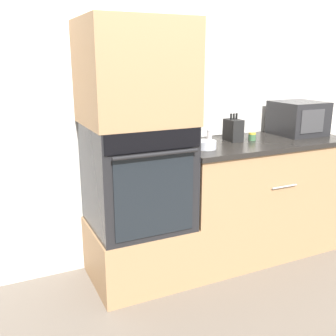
{
  "coord_description": "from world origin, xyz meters",
  "views": [
    {
      "loc": [
        -1.23,
        -2.09,
        1.53
      ],
      "look_at": [
        -0.14,
        0.21,
        0.83
      ],
      "focal_mm": 42.0,
      "sensor_mm": 36.0,
      "label": 1
    }
  ],
  "objects_px": {
    "bowl": "(206,145)",
    "knife_block": "(233,130)",
    "wall_oven": "(137,176)",
    "condiment_jar_far": "(209,134)",
    "condiment_jar_near": "(184,137)",
    "condiment_jar_mid": "(252,137)",
    "microwave": "(298,118)"
  },
  "relations": [
    {
      "from": "microwave",
      "to": "knife_block",
      "type": "distance_m",
      "value": 0.64
    },
    {
      "from": "bowl",
      "to": "microwave",
      "type": "bearing_deg",
      "value": 9.16
    },
    {
      "from": "condiment_jar_mid",
      "to": "condiment_jar_far",
      "type": "bearing_deg",
      "value": 143.91
    },
    {
      "from": "bowl",
      "to": "condiment_jar_near",
      "type": "bearing_deg",
      "value": 96.11
    },
    {
      "from": "microwave",
      "to": "condiment_jar_near",
      "type": "height_order",
      "value": "microwave"
    },
    {
      "from": "condiment_jar_near",
      "to": "wall_oven",
      "type": "bearing_deg",
      "value": -156.52
    },
    {
      "from": "microwave",
      "to": "condiment_jar_far",
      "type": "bearing_deg",
      "value": 169.33
    },
    {
      "from": "wall_oven",
      "to": "knife_block",
      "type": "relative_size",
      "value": 3.38
    },
    {
      "from": "bowl",
      "to": "condiment_jar_far",
      "type": "distance_m",
      "value": 0.36
    },
    {
      "from": "microwave",
      "to": "knife_block",
      "type": "xyz_separation_m",
      "value": [
        -0.64,
        -0.0,
        -0.05
      ]
    },
    {
      "from": "knife_block",
      "to": "microwave",
      "type": "bearing_deg",
      "value": 0.09
    },
    {
      "from": "wall_oven",
      "to": "condiment_jar_far",
      "type": "height_order",
      "value": "wall_oven"
    },
    {
      "from": "microwave",
      "to": "knife_block",
      "type": "relative_size",
      "value": 1.8
    },
    {
      "from": "bowl",
      "to": "condiment_jar_mid",
      "type": "relative_size",
      "value": 2.36
    },
    {
      "from": "wall_oven",
      "to": "condiment_jar_near",
      "type": "bearing_deg",
      "value": 23.48
    },
    {
      "from": "microwave",
      "to": "condiment_jar_mid",
      "type": "distance_m",
      "value": 0.51
    },
    {
      "from": "wall_oven",
      "to": "microwave",
      "type": "xyz_separation_m",
      "value": [
        1.45,
        0.07,
        0.29
      ]
    },
    {
      "from": "condiment_jar_mid",
      "to": "wall_oven",
      "type": "bearing_deg",
      "value": -178.73
    },
    {
      "from": "condiment_jar_mid",
      "to": "condiment_jar_far",
      "type": "distance_m",
      "value": 0.33
    },
    {
      "from": "wall_oven",
      "to": "knife_block",
      "type": "xyz_separation_m",
      "value": [
        0.81,
        0.07,
        0.24
      ]
    },
    {
      "from": "knife_block",
      "to": "bowl",
      "type": "bearing_deg",
      "value": -154.82
    },
    {
      "from": "condiment_jar_mid",
      "to": "microwave",
      "type": "bearing_deg",
      "value": 5.81
    },
    {
      "from": "bowl",
      "to": "knife_block",
      "type": "bearing_deg",
      "value": 25.18
    },
    {
      "from": "microwave",
      "to": "condiment_jar_mid",
      "type": "height_order",
      "value": "microwave"
    },
    {
      "from": "condiment_jar_far",
      "to": "condiment_jar_near",
      "type": "bearing_deg",
      "value": -175.63
    },
    {
      "from": "wall_oven",
      "to": "bowl",
      "type": "xyz_separation_m",
      "value": [
        0.48,
        -0.08,
        0.18
      ]
    },
    {
      "from": "knife_block",
      "to": "condiment_jar_near",
      "type": "relative_size",
      "value": 2.91
    },
    {
      "from": "condiment_jar_near",
      "to": "condiment_jar_far",
      "type": "relative_size",
      "value": 1.03
    },
    {
      "from": "microwave",
      "to": "condiment_jar_near",
      "type": "bearing_deg",
      "value": 172.85
    },
    {
      "from": "knife_block",
      "to": "bowl",
      "type": "xyz_separation_m",
      "value": [
        -0.33,
        -0.15,
        -0.05
      ]
    },
    {
      "from": "condiment_jar_near",
      "to": "condiment_jar_mid",
      "type": "xyz_separation_m",
      "value": [
        0.5,
        -0.18,
        -0.01
      ]
    },
    {
      "from": "condiment_jar_near",
      "to": "condiment_jar_mid",
      "type": "bearing_deg",
      "value": -19.23
    }
  ]
}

